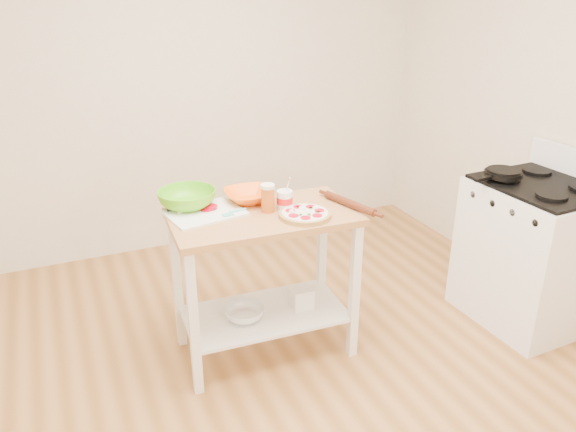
% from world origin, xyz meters
% --- Properties ---
extents(room_shell, '(4.04, 4.54, 2.74)m').
position_xyz_m(room_shell, '(0.00, 0.00, 1.35)').
color(room_shell, '#B37A42').
rests_on(room_shell, ground).
extents(prep_island, '(1.05, 0.61, 0.90)m').
position_xyz_m(prep_island, '(-0.03, 0.57, 0.64)').
color(prep_island, '#B37E49').
rests_on(prep_island, ground).
extents(gas_stove, '(0.66, 0.77, 1.11)m').
position_xyz_m(gas_stove, '(1.67, 0.22, 0.47)').
color(gas_stove, white).
rests_on(gas_stove, ground).
extents(skillet, '(0.36, 0.23, 0.03)m').
position_xyz_m(skillet, '(1.50, 0.39, 0.98)').
color(skillet, black).
rests_on(skillet, gas_stove).
extents(pizza, '(0.29, 0.29, 0.05)m').
position_xyz_m(pizza, '(0.16, 0.44, 0.92)').
color(pizza, tan).
rests_on(pizza, prep_island).
extents(cutting_board, '(0.45, 0.36, 0.04)m').
position_xyz_m(cutting_board, '(-0.33, 0.70, 0.91)').
color(cutting_board, white).
rests_on(cutting_board, prep_island).
extents(spatula, '(0.15, 0.06, 0.01)m').
position_xyz_m(spatula, '(-0.19, 0.61, 0.92)').
color(spatula, '#51C5BD').
rests_on(spatula, cutting_board).
extents(knife, '(0.27, 0.06, 0.01)m').
position_xyz_m(knife, '(-0.42, 0.80, 0.92)').
color(knife, silver).
rests_on(knife, cutting_board).
extents(orange_bowl, '(0.29, 0.29, 0.07)m').
position_xyz_m(orange_bowl, '(-0.04, 0.77, 0.93)').
color(orange_bowl, orange).
rests_on(orange_bowl, prep_island).
extents(green_bowl, '(0.35, 0.35, 0.10)m').
position_xyz_m(green_bowl, '(-0.39, 0.82, 0.95)').
color(green_bowl, '#5AC015').
rests_on(green_bowl, prep_island).
extents(beer_pint, '(0.08, 0.08, 0.16)m').
position_xyz_m(beer_pint, '(0.01, 0.59, 0.98)').
color(beer_pint, '#BA5619').
rests_on(beer_pint, prep_island).
extents(yogurt_tub, '(0.09, 0.09, 0.19)m').
position_xyz_m(yogurt_tub, '(0.11, 0.58, 0.95)').
color(yogurt_tub, white).
rests_on(yogurt_tub, prep_island).
extents(rolling_pin, '(0.14, 0.37, 0.04)m').
position_xyz_m(rolling_pin, '(0.45, 0.46, 0.92)').
color(rolling_pin, '#572613').
rests_on(rolling_pin, prep_island).
extents(shelf_glass_bowl, '(0.27, 0.27, 0.07)m').
position_xyz_m(shelf_glass_bowl, '(-0.16, 0.55, 0.30)').
color(shelf_glass_bowl, silver).
rests_on(shelf_glass_bowl, prep_island).
extents(shelf_bin, '(0.13, 0.13, 0.12)m').
position_xyz_m(shelf_bin, '(0.20, 0.54, 0.32)').
color(shelf_bin, white).
rests_on(shelf_bin, prep_island).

